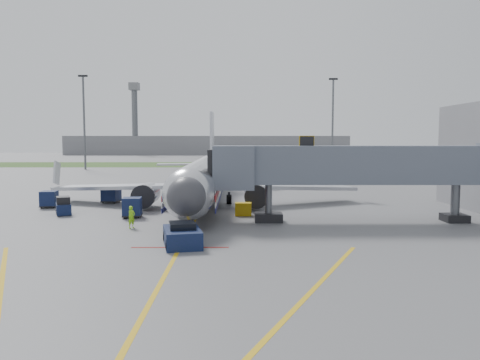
{
  "coord_description": "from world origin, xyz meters",
  "views": [
    {
      "loc": [
        3.62,
        -32.18,
        6.62
      ],
      "look_at": [
        3.71,
        6.92,
        3.2
      ],
      "focal_mm": 35.0,
      "sensor_mm": 36.0,
      "label": 1
    }
  ],
  "objects_px": {
    "belt_loader": "(177,202)",
    "airliner": "(203,178)",
    "baggage_tug": "(63,207)",
    "pushback_tug": "(182,236)",
    "ramp_worker": "(132,217)"
  },
  "relations": [
    {
      "from": "belt_loader",
      "to": "airliner",
      "type": "bearing_deg",
      "value": 34.18
    },
    {
      "from": "airliner",
      "to": "baggage_tug",
      "type": "bearing_deg",
      "value": -150.91
    },
    {
      "from": "pushback_tug",
      "to": "belt_loader",
      "type": "relative_size",
      "value": 1.01
    },
    {
      "from": "airliner",
      "to": "pushback_tug",
      "type": "relative_size",
      "value": 9.08
    },
    {
      "from": "airliner",
      "to": "baggage_tug",
      "type": "relative_size",
      "value": 13.97
    },
    {
      "from": "baggage_tug",
      "to": "ramp_worker",
      "type": "bearing_deg",
      "value": -40.52
    },
    {
      "from": "belt_loader",
      "to": "pushback_tug",
      "type": "bearing_deg",
      "value": -81.33
    },
    {
      "from": "belt_loader",
      "to": "ramp_worker",
      "type": "xyz_separation_m",
      "value": [
        -1.88,
        -11.27,
        0.38
      ]
    },
    {
      "from": "airliner",
      "to": "belt_loader",
      "type": "xyz_separation_m",
      "value": [
        -2.52,
        -1.71,
        -2.19
      ]
    },
    {
      "from": "pushback_tug",
      "to": "airliner",
      "type": "bearing_deg",
      "value": 90.25
    },
    {
      "from": "airliner",
      "to": "ramp_worker",
      "type": "distance_m",
      "value": 13.82
    },
    {
      "from": "airliner",
      "to": "ramp_worker",
      "type": "height_order",
      "value": "airliner"
    },
    {
      "from": "pushback_tug",
      "to": "belt_loader",
      "type": "bearing_deg",
      "value": 98.67
    },
    {
      "from": "pushback_tug",
      "to": "ramp_worker",
      "type": "relative_size",
      "value": 2.36
    },
    {
      "from": "airliner",
      "to": "belt_loader",
      "type": "distance_m",
      "value": 3.75
    }
  ]
}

